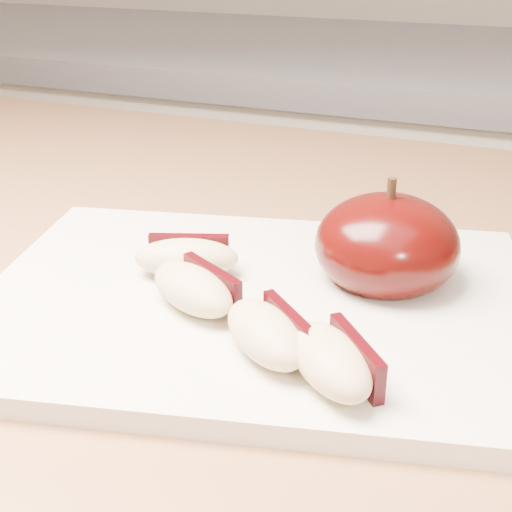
% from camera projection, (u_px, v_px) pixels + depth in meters
% --- Properties ---
extents(back_cabinet, '(2.40, 0.62, 0.94)m').
position_uv_depth(back_cabinet, '(472.00, 327.00, 1.25)').
color(back_cabinet, silver).
rests_on(back_cabinet, ground).
extents(cutting_board, '(0.37, 0.31, 0.01)m').
position_uv_depth(cutting_board, '(256.00, 304.00, 0.43)').
color(cutting_board, silver).
rests_on(cutting_board, island_counter).
extents(apple_half, '(0.11, 0.11, 0.07)m').
position_uv_depth(apple_half, '(387.00, 245.00, 0.44)').
color(apple_half, black).
rests_on(apple_half, cutting_board).
extents(apple_wedge_a, '(0.07, 0.05, 0.02)m').
position_uv_depth(apple_wedge_a, '(187.00, 257.00, 0.44)').
color(apple_wedge_a, '#D4BB86').
rests_on(apple_wedge_a, cutting_board).
extents(apple_wedge_b, '(0.07, 0.06, 0.02)m').
position_uv_depth(apple_wedge_b, '(195.00, 288.00, 0.41)').
color(apple_wedge_b, '#D4BB86').
rests_on(apple_wedge_b, cutting_board).
extents(apple_wedge_c, '(0.07, 0.07, 0.02)m').
position_uv_depth(apple_wedge_c, '(268.00, 333.00, 0.36)').
color(apple_wedge_c, '#D4BB86').
rests_on(apple_wedge_c, cutting_board).
extents(apple_wedge_d, '(0.07, 0.07, 0.02)m').
position_uv_depth(apple_wedge_d, '(333.00, 360.00, 0.34)').
color(apple_wedge_d, '#D4BB86').
rests_on(apple_wedge_d, cutting_board).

